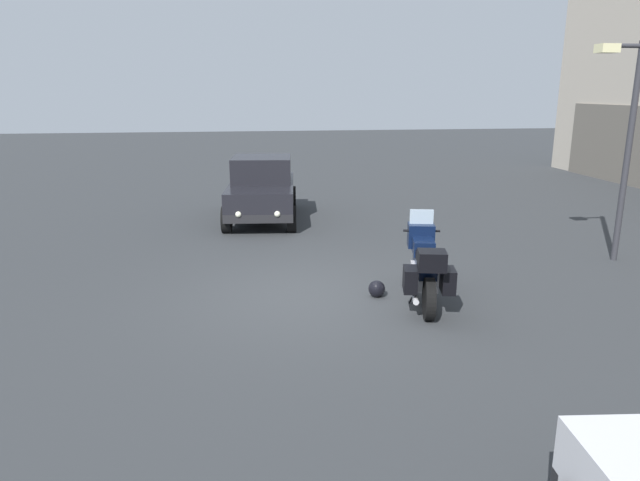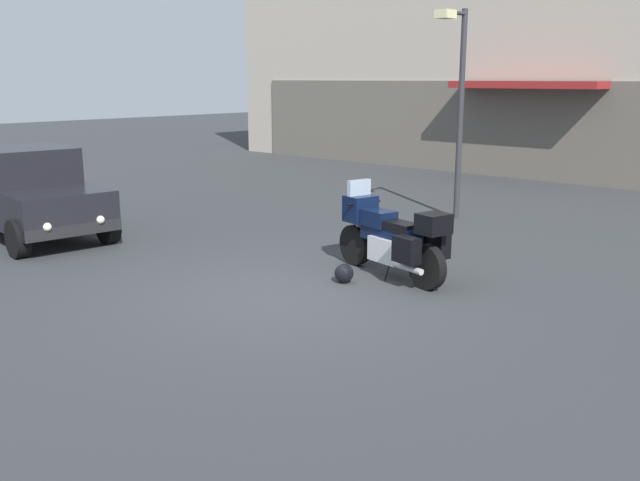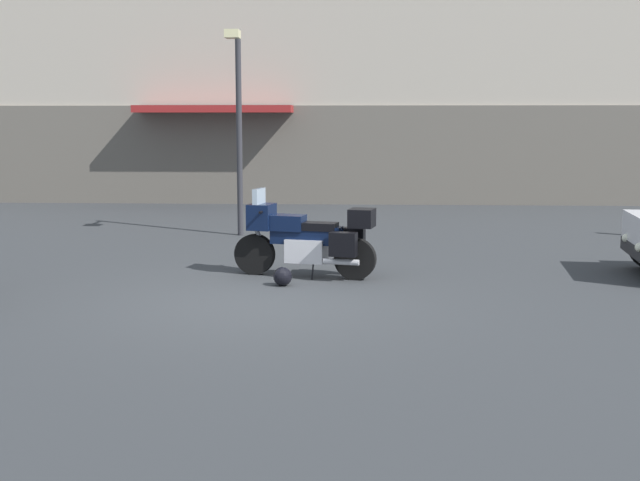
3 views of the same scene
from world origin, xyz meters
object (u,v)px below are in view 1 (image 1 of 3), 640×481
at_px(motorcycle, 424,265).
at_px(streetlamp_curbside, 624,129).
at_px(helmet, 377,289).
at_px(car_hatchback_near, 262,189).

height_order(motorcycle, streetlamp_curbside, streetlamp_curbside).
bearing_deg(helmet, streetlamp_curbside, 105.23).
height_order(helmet, streetlamp_curbside, streetlamp_curbside).
height_order(motorcycle, car_hatchback_near, car_hatchback_near).
height_order(motorcycle, helmet, motorcycle).
distance_m(helmet, car_hatchback_near, 6.50).
bearing_deg(motorcycle, helmet, 78.50).
xyz_separation_m(motorcycle, car_hatchback_near, (-6.58, -2.26, 0.19)).
xyz_separation_m(motorcycle, helmet, (-0.31, -0.70, -0.48)).
relative_size(helmet, car_hatchback_near, 0.07).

